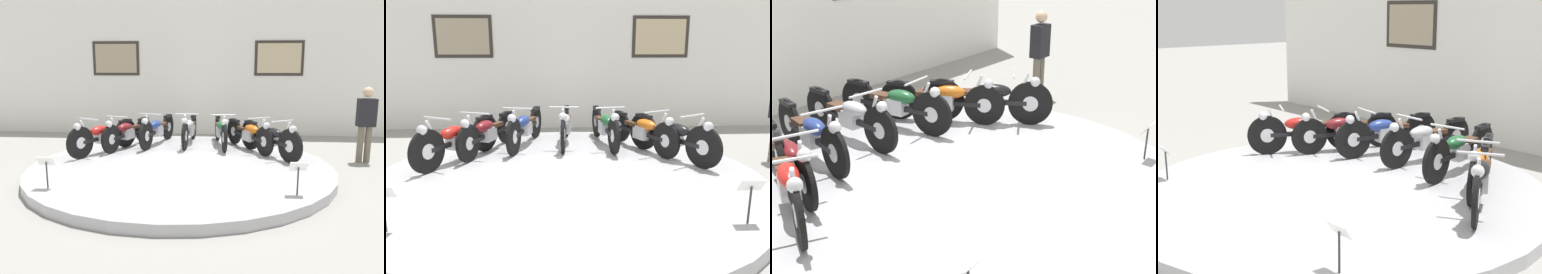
# 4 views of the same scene
# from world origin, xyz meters

# --- Properties ---
(ground_plane) EXTENTS (60.00, 60.00, 0.00)m
(ground_plane) POSITION_xyz_m (0.00, 0.00, 0.00)
(ground_plane) COLOR gray
(display_platform) EXTENTS (5.78, 5.78, 0.17)m
(display_platform) POSITION_xyz_m (0.00, 0.00, 0.09)
(display_platform) COLOR #ADADB2
(display_platform) RESTS_ON ground_plane
(back_wall) EXTENTS (14.00, 0.22, 4.11)m
(back_wall) POSITION_xyz_m (0.00, 4.22, 2.06)
(back_wall) COLOR white
(back_wall) RESTS_ON ground_plane
(motorcycle_red) EXTENTS (0.99, 1.81, 0.81)m
(motorcycle_red) POSITION_xyz_m (-1.79, 0.75, 0.57)
(motorcycle_red) COLOR black
(motorcycle_red) RESTS_ON display_platform
(motorcycle_maroon) EXTENTS (0.75, 1.89, 0.79)m
(motorcycle_maroon) POSITION_xyz_m (-1.40, 1.31, 0.55)
(motorcycle_maroon) COLOR black
(motorcycle_maroon) RESTS_ON display_platform
(motorcycle_blue) EXTENTS (0.62, 1.97, 0.80)m
(motorcycle_blue) POSITION_xyz_m (-0.77, 1.70, 0.56)
(motorcycle_blue) COLOR black
(motorcycle_blue) RESTS_ON display_platform
(motorcycle_silver) EXTENTS (0.54, 2.00, 0.80)m
(motorcycle_silver) POSITION_xyz_m (-0.00, 1.83, 0.56)
(motorcycle_silver) COLOR black
(motorcycle_silver) RESTS_ON display_platform
(motorcycle_green) EXTENTS (0.54, 2.00, 0.80)m
(motorcycle_green) POSITION_xyz_m (0.76, 1.70, 0.56)
(motorcycle_green) COLOR black
(motorcycle_green) RESTS_ON display_platform
(motorcycle_orange) EXTENTS (0.92, 1.79, 0.79)m
(motorcycle_orange) POSITION_xyz_m (1.40, 1.31, 0.55)
(motorcycle_orange) COLOR black
(motorcycle_orange) RESTS_ON display_platform
(motorcycle_black) EXTENTS (1.07, 1.77, 0.81)m
(motorcycle_black) POSITION_xyz_m (1.79, 0.75, 0.57)
(motorcycle_black) COLOR black
(motorcycle_black) RESTS_ON display_platform
(info_placard_front_left) EXTENTS (0.26, 0.11, 0.51)m
(info_placard_front_left) POSITION_xyz_m (-1.91, -1.67, 0.54)
(info_placard_front_left) COLOR #333338
(info_placard_front_left) RESTS_ON display_platform
(info_placard_front_centre) EXTENTS (0.26, 0.11, 0.51)m
(info_placard_front_centre) POSITION_xyz_m (1.91, -1.67, 0.54)
(info_placard_front_centre) COLOR #333338
(info_placard_front_centre) RESTS_ON display_platform
(visitor_standing) EXTENTS (0.36, 0.22, 1.62)m
(visitor_standing) POSITION_xyz_m (3.82, 1.05, 0.91)
(visitor_standing) COLOR #6B6051
(visitor_standing) RESTS_ON ground_plane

